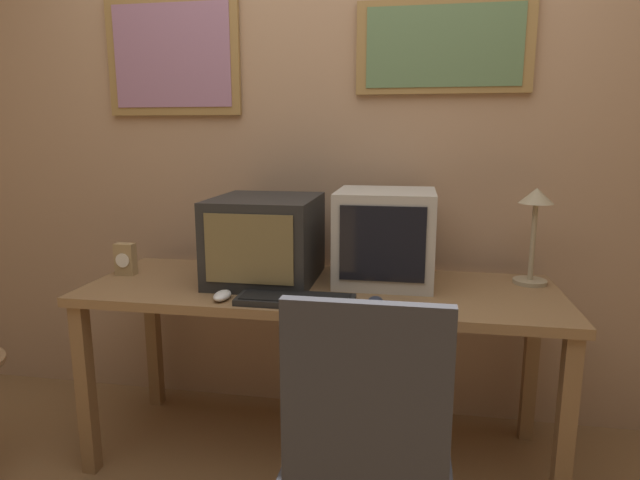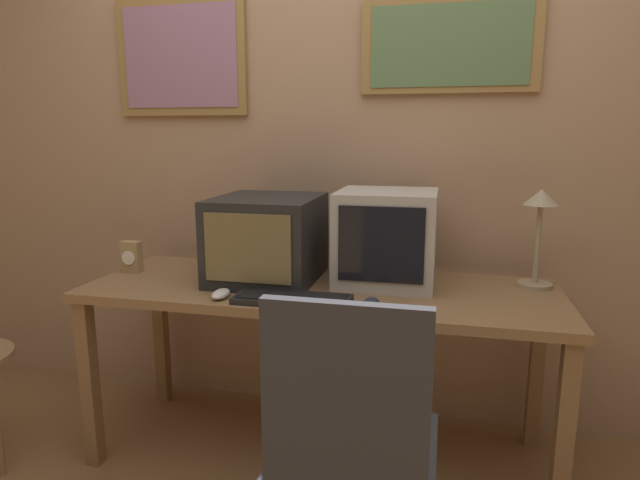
{
  "view_description": "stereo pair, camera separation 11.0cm",
  "coord_description": "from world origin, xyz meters",
  "px_view_note": "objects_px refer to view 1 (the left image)",
  "views": [
    {
      "loc": [
        0.36,
        -1.29,
        1.33
      ],
      "look_at": [
        0.0,
        0.72,
        0.92
      ],
      "focal_mm": 30.0,
      "sensor_mm": 36.0,
      "label": 1
    },
    {
      "loc": [
        0.47,
        -1.27,
        1.33
      ],
      "look_at": [
        0.0,
        0.72,
        0.92
      ],
      "focal_mm": 30.0,
      "sensor_mm": 36.0,
      "label": 2
    }
  ],
  "objects_px": {
    "mouse_near_keyboard": "(375,303)",
    "mouse_far_corner": "(222,295)",
    "office_chair": "(368,478)",
    "monitor_left": "(266,239)",
    "monitor_right": "(385,236)",
    "desk_clock": "(125,259)",
    "keyboard_main": "(296,299)",
    "desk_lamp": "(535,216)"
  },
  "relations": [
    {
      "from": "mouse_far_corner",
      "to": "desk_clock",
      "type": "height_order",
      "value": "desk_clock"
    },
    {
      "from": "monitor_left",
      "to": "mouse_far_corner",
      "type": "relative_size",
      "value": 4.43
    },
    {
      "from": "mouse_near_keyboard",
      "to": "desk_clock",
      "type": "distance_m",
      "value": 1.12
    },
    {
      "from": "mouse_near_keyboard",
      "to": "desk_lamp",
      "type": "bearing_deg",
      "value": 35.61
    },
    {
      "from": "monitor_left",
      "to": "desk_lamp",
      "type": "distance_m",
      "value": 1.08
    },
    {
      "from": "mouse_near_keyboard",
      "to": "desk_clock",
      "type": "xyz_separation_m",
      "value": [
        -1.09,
        0.26,
        0.05
      ]
    },
    {
      "from": "monitor_left",
      "to": "keyboard_main",
      "type": "height_order",
      "value": "monitor_left"
    },
    {
      "from": "desk_lamp",
      "to": "desk_clock",
      "type": "bearing_deg",
      "value": -174.58
    },
    {
      "from": "keyboard_main",
      "to": "office_chair",
      "type": "relative_size",
      "value": 0.44
    },
    {
      "from": "monitor_left",
      "to": "mouse_far_corner",
      "type": "bearing_deg",
      "value": -105.88
    },
    {
      "from": "mouse_near_keyboard",
      "to": "office_chair",
      "type": "xyz_separation_m",
      "value": [
        0.02,
        -0.49,
        -0.34
      ]
    },
    {
      "from": "mouse_far_corner",
      "to": "desk_clock",
      "type": "relative_size",
      "value": 0.78
    },
    {
      "from": "desk_clock",
      "to": "office_chair",
      "type": "xyz_separation_m",
      "value": [
        1.11,
        -0.75,
        -0.38
      ]
    },
    {
      "from": "monitor_left",
      "to": "office_chair",
      "type": "height_order",
      "value": "monitor_left"
    },
    {
      "from": "monitor_right",
      "to": "office_chair",
      "type": "xyz_separation_m",
      "value": [
        0.01,
        -0.84,
        -0.5
      ]
    },
    {
      "from": "monitor_left",
      "to": "monitor_right",
      "type": "xyz_separation_m",
      "value": [
        0.48,
        0.06,
        0.02
      ]
    },
    {
      "from": "keyboard_main",
      "to": "desk_lamp",
      "type": "relative_size",
      "value": 1.09
    },
    {
      "from": "mouse_near_keyboard",
      "to": "desk_lamp",
      "type": "distance_m",
      "value": 0.77
    },
    {
      "from": "monitor_left",
      "to": "desk_clock",
      "type": "distance_m",
      "value": 0.62
    },
    {
      "from": "monitor_left",
      "to": "mouse_near_keyboard",
      "type": "relative_size",
      "value": 4.49
    },
    {
      "from": "desk_lamp",
      "to": "office_chair",
      "type": "relative_size",
      "value": 0.4
    },
    {
      "from": "monitor_right",
      "to": "desk_lamp",
      "type": "xyz_separation_m",
      "value": [
        0.58,
        0.07,
        0.09
      ]
    },
    {
      "from": "monitor_left",
      "to": "keyboard_main",
      "type": "bearing_deg",
      "value": -56.54
    },
    {
      "from": "mouse_near_keyboard",
      "to": "mouse_far_corner",
      "type": "distance_m",
      "value": 0.56
    },
    {
      "from": "mouse_near_keyboard",
      "to": "mouse_far_corner",
      "type": "relative_size",
      "value": 0.99
    },
    {
      "from": "keyboard_main",
      "to": "desk_lamp",
      "type": "bearing_deg",
      "value": 25.03
    },
    {
      "from": "mouse_near_keyboard",
      "to": "office_chair",
      "type": "bearing_deg",
      "value": -87.24
    },
    {
      "from": "keyboard_main",
      "to": "mouse_near_keyboard",
      "type": "bearing_deg",
      "value": -2.8
    },
    {
      "from": "mouse_far_corner",
      "to": "desk_clock",
      "type": "xyz_separation_m",
      "value": [
        -0.53,
        0.26,
        0.05
      ]
    },
    {
      "from": "monitor_left",
      "to": "office_chair",
      "type": "distance_m",
      "value": 1.05
    },
    {
      "from": "monitor_right",
      "to": "keyboard_main",
      "type": "xyz_separation_m",
      "value": [
        -0.3,
        -0.34,
        -0.17
      ]
    },
    {
      "from": "monitor_left",
      "to": "monitor_right",
      "type": "bearing_deg",
      "value": 7.21
    },
    {
      "from": "desk_clock",
      "to": "office_chair",
      "type": "distance_m",
      "value": 1.39
    },
    {
      "from": "desk_lamp",
      "to": "office_chair",
      "type": "height_order",
      "value": "desk_lamp"
    },
    {
      "from": "desk_clock",
      "to": "desk_lamp",
      "type": "distance_m",
      "value": 1.7
    },
    {
      "from": "monitor_right",
      "to": "desk_lamp",
      "type": "relative_size",
      "value": 1.0
    },
    {
      "from": "mouse_near_keyboard",
      "to": "desk_lamp",
      "type": "relative_size",
      "value": 0.27
    },
    {
      "from": "keyboard_main",
      "to": "office_chair",
      "type": "height_order",
      "value": "office_chair"
    },
    {
      "from": "monitor_right",
      "to": "desk_clock",
      "type": "relative_size",
      "value": 2.85
    },
    {
      "from": "monitor_left",
      "to": "mouse_far_corner",
      "type": "height_order",
      "value": "monitor_left"
    },
    {
      "from": "desk_clock",
      "to": "desk_lamp",
      "type": "height_order",
      "value": "desk_lamp"
    },
    {
      "from": "monitor_right",
      "to": "mouse_near_keyboard",
      "type": "height_order",
      "value": "monitor_right"
    }
  ]
}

